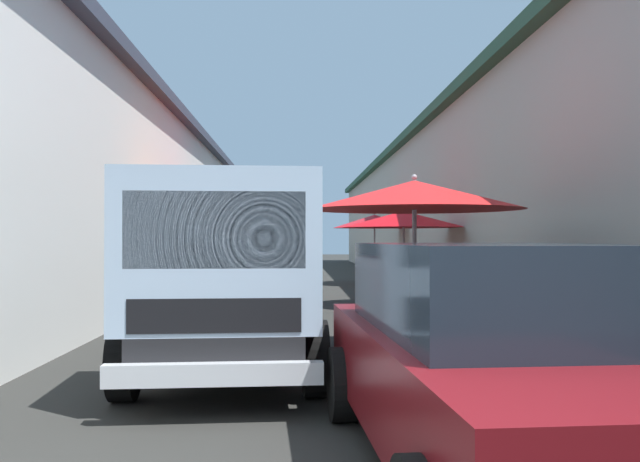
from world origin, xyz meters
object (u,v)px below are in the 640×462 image
Objects in this scene: hatchback_car at (504,358)px; delivery_truck at (226,282)px; fruit_stall_near_left at (374,228)px; fruit_stall_near_right at (415,213)px; fruit_stall_far_right at (404,231)px; fruit_stall_mid_lane at (245,234)px; fruit_stall_far_left at (205,232)px; vendor_by_crates at (274,263)px.

hatchback_car is 3.39m from delivery_truck.
fruit_stall_near_right is at bearing 175.36° from fruit_stall_near_left.
fruit_stall_near_left reaches higher than fruit_stall_far_right.
fruit_stall_mid_lane is 0.65× the size of hatchback_car.
fruit_stall_far_left is at bearing 169.29° from fruit_stall_mid_lane.
fruit_stall_near_right is 2.66m from delivery_truck.
fruit_stall_far_right is 4.10m from fruit_stall_mid_lane.
delivery_truck is at bearing 37.04° from hatchback_car.
hatchback_car is at bearing -160.95° from fruit_stall_far_left.
fruit_stall_near_right is 0.54× the size of delivery_truck.
delivery_truck is at bearing -170.28° from fruit_stall_far_left.
fruit_stall_near_right is 8.47m from fruit_stall_mid_lane.
fruit_stall_near_right is at bearing 171.92° from fruit_stall_far_right.
fruit_stall_near_right is 1.00× the size of fruit_stall_far_right.
hatchback_car is at bearing -167.93° from fruit_stall_mid_lane.
fruit_stall_near_left is 1.67× the size of vendor_by_crates.
fruit_stall_mid_lane reaches higher than vendor_by_crates.
fruit_stall_mid_lane is at bearing 12.07° from hatchback_car.
fruit_stall_far_right is (6.03, -0.86, -0.15)m from fruit_stall_near_right.
delivery_truck is at bearing 178.16° from vendor_by_crates.
delivery_truck is (-9.28, -0.53, -0.56)m from fruit_stall_mid_lane.
fruit_stall_near_left reaches higher than fruit_stall_mid_lane.
fruit_stall_near_right is at bearing -162.90° from vendor_by_crates.
hatchback_car is at bearing -170.19° from vendor_by_crates.
fruit_stall_near_left is (12.97, -1.05, 0.04)m from fruit_stall_near_right.
delivery_truck is at bearing -176.74° from fruit_stall_mid_lane.
fruit_stall_mid_lane is at bearing 25.31° from vendor_by_crates.
fruit_stall_mid_lane is at bearing 18.85° from fruit_stall_near_right.
delivery_truck is (2.70, 2.03, 0.30)m from hatchback_car.
fruit_stall_near_right is 13.02m from fruit_stall_near_left.
fruit_stall_near_left reaches higher than vendor_by_crates.
fruit_stall_near_left is at bearing -28.78° from fruit_stall_far_left.
fruit_stall_far_left is at bearing 103.14° from fruit_stall_far_right.
fruit_stall_near_right is 1.00× the size of fruit_stall_near_left.
fruit_stall_near_right is 1.67× the size of vendor_by_crates.
fruit_stall_far_right reaches higher than delivery_truck.
fruit_stall_mid_lane is (1.98, 3.59, -0.05)m from fruit_stall_far_right.
fruit_stall_near_left is 0.68× the size of hatchback_car.
hatchback_car is at bearing 175.86° from fruit_stall_near_left.
fruit_stall_near_right reaches higher than fruit_stall_far_left.
fruit_stall_mid_lane is at bearing 3.26° from delivery_truck.
fruit_stall_far_right is at bearing 178.38° from fruit_stall_near_left.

